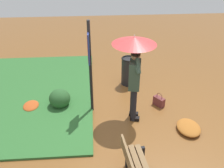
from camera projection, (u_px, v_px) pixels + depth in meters
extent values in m
plane|color=brown|center=(128.00, 118.00, 6.20)|extent=(18.00, 18.00, 0.00)
cube|color=#2D662D|center=(19.00, 95.00, 7.07)|extent=(4.80, 4.00, 0.05)
cylinder|color=black|center=(134.00, 105.00, 5.93)|extent=(0.12, 0.12, 0.86)
cylinder|color=black|center=(133.00, 101.00, 6.09)|extent=(0.12, 0.12, 0.86)
cube|color=black|center=(135.00, 119.00, 6.13)|extent=(0.15, 0.24, 0.08)
cube|color=black|center=(134.00, 114.00, 6.29)|extent=(0.15, 0.24, 0.08)
cube|color=#334738|center=(135.00, 75.00, 5.63)|extent=(0.42, 0.31, 0.64)
sphere|color=#8C664C|center=(136.00, 55.00, 5.39)|extent=(0.20, 0.20, 0.20)
ellipsoid|color=black|center=(136.00, 54.00, 5.38)|extent=(0.20, 0.20, 0.15)
cylinder|color=#334738|center=(138.00, 71.00, 5.34)|extent=(0.18, 0.13, 0.18)
cylinder|color=#334738|center=(138.00, 66.00, 5.33)|extent=(0.24, 0.11, 0.33)
cube|color=black|center=(137.00, 58.00, 5.33)|extent=(0.07, 0.03, 0.14)
cylinder|color=#334738|center=(134.00, 62.00, 5.65)|extent=(0.11, 0.10, 0.09)
cylinder|color=#334738|center=(134.00, 58.00, 5.59)|extent=(0.10, 0.09, 0.23)
cylinder|color=#A5A5AD|center=(134.00, 45.00, 5.42)|extent=(0.02, 0.02, 0.41)
cone|color=#B22D2D|center=(134.00, 40.00, 5.37)|extent=(0.96, 0.96, 0.16)
sphere|color=#A5A5AD|center=(135.00, 35.00, 5.32)|extent=(0.02, 0.02, 0.02)
cylinder|color=black|center=(90.00, 69.00, 5.92)|extent=(0.07, 0.07, 2.30)
cube|color=navy|center=(89.00, 47.00, 5.64)|extent=(0.44, 0.04, 0.70)
cube|color=red|center=(88.00, 47.00, 5.64)|extent=(0.38, 0.01, 0.64)
cube|color=brown|center=(159.00, 101.00, 6.61)|extent=(0.33, 0.29, 0.24)
torus|color=brown|center=(159.00, 96.00, 6.53)|extent=(0.15, 0.12, 0.18)
cube|color=black|center=(135.00, 157.00, 4.84)|extent=(0.10, 0.36, 0.44)
cube|color=brown|center=(132.00, 166.00, 4.04)|extent=(1.40, 0.20, 0.10)
cylinder|color=black|center=(128.00, 72.00, 7.44)|extent=(0.40, 0.40, 0.80)
torus|color=black|center=(129.00, 58.00, 7.23)|extent=(0.42, 0.42, 0.04)
ellipsoid|color=#285628|center=(60.00, 98.00, 6.51)|extent=(0.53, 0.53, 0.48)
ellipsoid|color=#1E421E|center=(64.00, 97.00, 6.70)|extent=(0.32, 0.32, 0.32)
ellipsoid|color=#A86023|center=(189.00, 128.00, 5.80)|extent=(0.65, 0.52, 0.14)
ellipsoid|color=#B74C1E|center=(31.00, 106.00, 6.56)|extent=(0.49, 0.39, 0.11)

